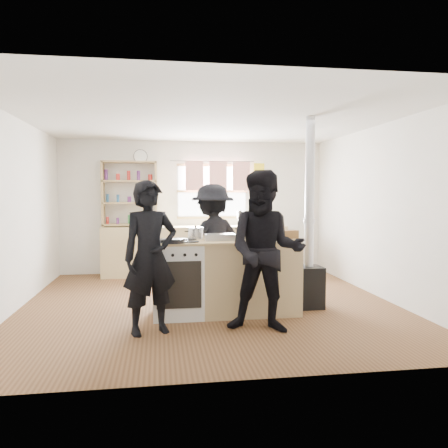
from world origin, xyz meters
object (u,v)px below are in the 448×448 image
at_px(roast_tray, 220,237).
at_px(stockpot_stove, 196,233).
at_px(flue_heater, 309,259).
at_px(stockpot_counter, 250,231).
at_px(person_near_right, 266,251).
at_px(bread_board, 289,236).
at_px(thermos, 240,219).
at_px(cooking_island, 226,277).
at_px(person_far, 213,242).
at_px(person_near_left, 150,257).
at_px(skillet_greens, 174,241).

height_order(roast_tray, stockpot_stove, stockpot_stove).
bearing_deg(flue_heater, stockpot_counter, -172.06).
bearing_deg(person_near_right, bread_board, 72.07).
distance_m(thermos, stockpot_counter, 2.75).
height_order(cooking_island, bread_board, bread_board).
xyz_separation_m(stockpot_counter, person_far, (-0.38, 0.81, -0.21)).
height_order(cooking_island, person_near_left, person_near_left).
relative_size(cooking_island, flue_heater, 0.79).
height_order(cooking_island, roast_tray, roast_tray).
xyz_separation_m(roast_tray, person_far, (0.01, 0.83, -0.15)).
distance_m(cooking_island, stockpot_stove, 0.68).
bearing_deg(bread_board, flue_heater, 35.63).
height_order(cooking_island, flue_heater, flue_heater).
height_order(bread_board, person_near_left, person_near_left).
bearing_deg(flue_heater, stockpot_stove, 177.53).
xyz_separation_m(skillet_greens, bread_board, (1.43, 0.12, 0.02)).
relative_size(stockpot_stove, flue_heater, 0.08).
height_order(skillet_greens, person_near_left, person_near_left).
bearing_deg(thermos, roast_tray, -105.54).
xyz_separation_m(skillet_greens, roast_tray, (0.57, 0.23, 0.01)).
xyz_separation_m(cooking_island, person_far, (-0.06, 0.85, 0.35)).
xyz_separation_m(bread_board, flue_heater, (0.35, 0.25, -0.34)).
xyz_separation_m(roast_tray, person_near_left, (-0.84, -0.64, -0.15)).
relative_size(thermos, person_far, 0.16).
distance_m(stockpot_stove, stockpot_counter, 0.69).
bearing_deg(stockpot_stove, stockpot_counter, -14.86).
height_order(person_near_left, person_far, person_near_left).
relative_size(skillet_greens, roast_tray, 0.83).
distance_m(cooking_island, bread_board, 0.94).
bearing_deg(flue_heater, person_near_left, -159.22).
xyz_separation_m(stockpot_counter, person_near_right, (0.01, -0.79, -0.15)).
xyz_separation_m(person_near_right, person_far, (-0.38, 1.60, -0.06)).
relative_size(thermos, person_near_right, 0.15).
bearing_deg(bread_board, cooking_island, 173.21).
height_order(cooking_island, skillet_greens, skillet_greens).
height_order(thermos, skillet_greens, thermos).
distance_m(stockpot_counter, person_near_right, 0.81).
relative_size(cooking_island, roast_tray, 5.25).
height_order(roast_tray, person_far, person_far).
bearing_deg(cooking_island, flue_heater, 7.83).
relative_size(roast_tray, person_near_right, 0.21).
bearing_deg(skillet_greens, person_near_right, -28.99).
xyz_separation_m(thermos, person_far, (-0.75, -1.92, -0.21)).
height_order(stockpot_stove, bread_board, stockpot_stove).
bearing_deg(person_near_right, thermos, 101.17).
relative_size(stockpot_stove, person_far, 0.13).
bearing_deg(person_near_right, flue_heater, 65.38).
distance_m(skillet_greens, flue_heater, 1.84).
bearing_deg(stockpot_stove, person_near_left, -123.60).
bearing_deg(cooking_island, skillet_greens, -161.90).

